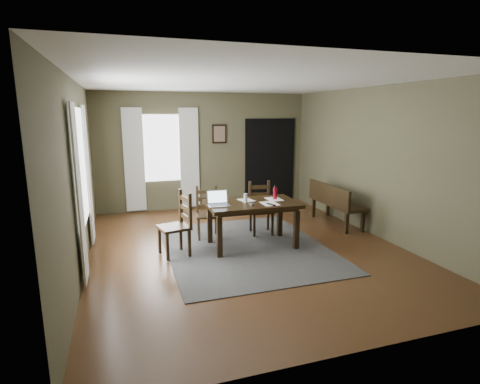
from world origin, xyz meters
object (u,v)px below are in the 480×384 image
object	(u,v)px
chair_back_right	(261,208)
laptop	(218,201)
dining_table	(252,208)
water_bottle	(275,193)
chair_back_left	(207,213)
bench	(334,201)
chair_end	(177,225)

from	to	relation	value
chair_back_right	laptop	bearing A→B (deg)	-138.18
dining_table	water_bottle	world-z (taller)	water_bottle
chair_back_left	water_bottle	bearing A→B (deg)	-20.38
bench	laptop	size ratio (longest dim) A/B	4.00
bench	laptop	distance (m)	2.73
laptop	water_bottle	size ratio (longest dim) A/B	1.53
laptop	chair_back_left	bearing A→B (deg)	94.87
chair_back_left	laptop	world-z (taller)	laptop
chair_back_right	water_bottle	size ratio (longest dim) A/B	3.99
chair_end	chair_back_left	xyz separation A→B (m)	(0.65, 0.73, -0.05)
chair_end	water_bottle	distance (m)	1.76
dining_table	laptop	bearing A→B (deg)	-176.37
chair_end	water_bottle	bearing A→B (deg)	81.07
dining_table	water_bottle	bearing A→B (deg)	12.47
chair_back_right	bench	xyz separation A→B (m)	(1.61, 0.07, 0.02)
chair_end	chair_back_left	distance (m)	0.98
chair_back_left	laptop	bearing A→B (deg)	-79.33
dining_table	chair_back_right	bearing A→B (deg)	58.73
bench	water_bottle	bearing A→B (deg)	111.55
chair_back_right	laptop	distance (m)	1.25
chair_back_left	water_bottle	distance (m)	1.29
chair_back_right	bench	size ratio (longest dim) A/B	0.65
chair_back_right	laptop	world-z (taller)	laptop
water_bottle	chair_end	bearing A→B (deg)	-175.97
chair_end	bench	size ratio (longest dim) A/B	0.69
dining_table	chair_end	bearing A→B (deg)	-177.70
dining_table	chair_back_right	distance (m)	0.78
chair_end	laptop	size ratio (longest dim) A/B	2.76
chair_end	chair_back_right	distance (m)	1.79
bench	laptop	bearing A→B (deg)	105.76
chair_end	water_bottle	size ratio (longest dim) A/B	4.22
chair_back_right	chair_back_left	bearing A→B (deg)	-175.56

